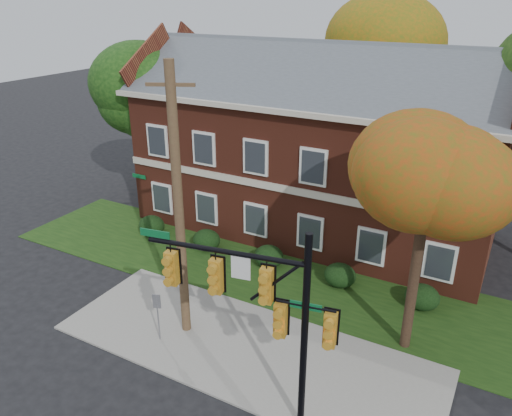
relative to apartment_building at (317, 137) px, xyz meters
The scene contains 15 objects.
ground 13.11m from the apartment_building, 80.50° to the right, with size 120.00×120.00×0.00m, color black.
sidewalk 12.18m from the apartment_building, 79.65° to the right, with size 14.00×5.00×0.08m, color gray.
grass_strip 8.01m from the apartment_building, 71.43° to the right, with size 30.00×6.00×0.04m, color #193811.
apartment_building is the anchor object (origin of this frame).
hedge_far_left 9.82m from the apartment_building, 143.11° to the right, with size 1.40×1.26×1.05m, color black.
hedge_left 7.73m from the apartment_building, 123.67° to the right, with size 1.40×1.26×1.05m, color black.
hedge_center 6.89m from the apartment_building, 90.00° to the right, with size 1.40×1.26×1.05m, color black.
hedge_right 7.73m from the apartment_building, 56.33° to the right, with size 1.40×1.26×1.05m, color black.
hedge_far_right 9.82m from the apartment_building, 36.89° to the right, with size 1.40×1.26×1.05m, color black.
tree_near_right 10.97m from the apartment_building, 48.23° to the right, with size 4.50×4.25×8.58m.
tree_left_rear 9.94m from the apartment_building, behind, with size 5.40×5.10×8.88m.
tree_far_rear 8.84m from the apartment_building, 80.29° to the left, with size 6.84×6.46×11.52m.
traffic_signal 13.99m from the apartment_building, 73.10° to the right, with size 5.65×1.15×6.38m.
utility_pole 11.07m from the apartment_building, 92.59° to the right, with size 1.46×0.76×10.01m.
sign_post 12.62m from the apartment_building, 94.68° to the right, with size 0.28×0.15×2.00m.
Camera 1 is at (7.38, -11.50, 11.83)m, focal length 35.00 mm.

